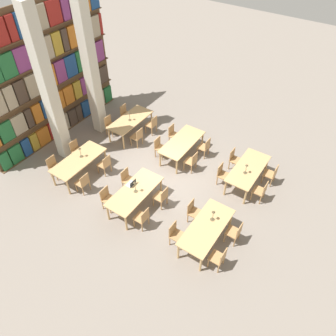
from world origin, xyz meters
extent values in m
plane|color=gray|center=(0.00, 0.00, 0.00)|extent=(40.00, 40.00, 0.00)
cube|color=brown|center=(0.00, 5.43, 2.75)|extent=(6.53, 0.06, 5.50)
cube|color=brown|center=(0.00, 5.43, 0.01)|extent=(6.53, 0.35, 0.03)
cube|color=#236B38|center=(-2.98, 5.39, 0.42)|extent=(0.38, 0.20, 0.77)
cube|color=#236B38|center=(-2.47, 5.39, 0.42)|extent=(0.52, 0.20, 0.77)
cube|color=navy|center=(-1.97, 5.39, 0.42)|extent=(0.36, 0.20, 0.77)
cube|color=#B7932D|center=(-1.56, 5.39, 0.42)|extent=(0.33, 0.20, 0.77)
cube|color=orange|center=(-1.09, 5.39, 0.42)|extent=(0.56, 0.20, 0.77)
cube|color=maroon|center=(-0.55, 5.39, 0.42)|extent=(0.43, 0.20, 0.77)
cube|color=tan|center=(0.03, 5.39, 0.42)|extent=(0.58, 0.20, 0.77)
cube|color=#47382D|center=(0.59, 5.39, 0.42)|extent=(0.43, 0.20, 0.77)
cube|color=#47382D|center=(1.00, 5.39, 0.42)|extent=(0.31, 0.20, 0.77)
cube|color=navy|center=(1.43, 5.39, 0.42)|extent=(0.42, 0.20, 0.77)
cube|color=tan|center=(1.98, 5.39, 0.42)|extent=(0.61, 0.20, 0.77)
cube|color=tan|center=(2.51, 5.39, 0.42)|extent=(0.35, 0.20, 0.77)
cube|color=#236B38|center=(2.98, 5.39, 0.42)|extent=(0.47, 0.20, 0.77)
cube|color=brown|center=(0.00, 5.43, 1.11)|extent=(6.53, 0.35, 0.03)
cube|color=#236B38|center=(-2.49, 5.39, 1.53)|extent=(0.54, 0.20, 0.80)
cube|color=tan|center=(-1.92, 5.39, 1.53)|extent=(0.56, 0.20, 0.80)
cube|color=#47382D|center=(-1.43, 5.39, 1.53)|extent=(0.28, 0.20, 0.80)
cube|color=orange|center=(-1.03, 5.39, 1.53)|extent=(0.40, 0.20, 0.80)
cube|color=navy|center=(-0.61, 5.39, 1.53)|extent=(0.34, 0.20, 0.80)
cube|color=maroon|center=(-0.16, 5.39, 1.53)|extent=(0.42, 0.20, 0.80)
cube|color=orange|center=(0.22, 5.39, 1.53)|extent=(0.28, 0.20, 0.80)
cube|color=orange|center=(0.66, 5.39, 1.53)|extent=(0.50, 0.20, 0.80)
cube|color=#B7932D|center=(1.19, 5.39, 1.53)|extent=(0.39, 0.20, 0.80)
cube|color=#84387A|center=(1.56, 5.39, 1.53)|extent=(0.28, 0.20, 0.80)
cube|color=tan|center=(1.97, 5.39, 1.53)|extent=(0.39, 0.20, 0.80)
cube|color=navy|center=(2.37, 5.39, 1.53)|extent=(0.36, 0.20, 0.80)
cube|color=#47382D|center=(2.86, 5.39, 1.53)|extent=(0.53, 0.20, 0.80)
cube|color=brown|center=(0.00, 5.43, 2.22)|extent=(6.53, 0.35, 0.03)
cube|color=tan|center=(-1.87, 5.39, 2.68)|extent=(0.39, 0.20, 0.89)
cube|color=#47382D|center=(-1.41, 5.39, 2.68)|extent=(0.43, 0.20, 0.89)
cube|color=tan|center=(-0.79, 5.39, 2.68)|extent=(0.66, 0.20, 0.89)
cube|color=orange|center=(-0.07, 5.39, 2.68)|extent=(0.65, 0.20, 0.89)
cube|color=#84387A|center=(0.54, 5.39, 2.68)|extent=(0.49, 0.20, 0.89)
cube|color=navy|center=(1.11, 5.39, 2.68)|extent=(0.58, 0.20, 0.89)
cube|color=#236B38|center=(1.69, 5.39, 2.68)|extent=(0.49, 0.20, 0.89)
cube|color=#84387A|center=(2.19, 5.39, 2.68)|extent=(0.37, 0.20, 0.89)
cube|color=#84387A|center=(2.75, 5.39, 2.68)|extent=(0.65, 0.20, 0.89)
cube|color=brown|center=(0.00, 5.43, 3.32)|extent=(6.53, 0.35, 0.03)
cube|color=#236B38|center=(-1.54, 5.39, 3.77)|extent=(0.57, 0.20, 0.87)
cube|color=#84387A|center=(-0.96, 5.39, 3.77)|extent=(0.55, 0.20, 0.87)
cube|color=#47382D|center=(-0.27, 5.39, 3.77)|extent=(0.68, 0.20, 0.87)
cube|color=tan|center=(0.28, 5.39, 3.77)|extent=(0.32, 0.20, 0.87)
cube|color=#B7932D|center=(0.69, 5.39, 3.77)|extent=(0.41, 0.20, 0.87)
cube|color=#47382D|center=(1.10, 5.39, 3.77)|extent=(0.27, 0.20, 0.87)
cube|color=orange|center=(1.50, 5.39, 3.77)|extent=(0.41, 0.20, 0.87)
cube|color=navy|center=(1.90, 5.39, 3.77)|extent=(0.34, 0.20, 0.87)
cube|color=#84387A|center=(2.34, 5.39, 3.77)|extent=(0.40, 0.20, 0.87)
cube|color=tan|center=(2.82, 5.39, 3.77)|extent=(0.47, 0.20, 0.87)
cube|color=maroon|center=(3.15, 5.39, 3.77)|extent=(0.14, 0.20, 0.87)
cube|color=brown|center=(0.00, 5.43, 4.42)|extent=(6.53, 0.35, 0.03)
cube|color=maroon|center=(-0.95, 5.39, 4.86)|extent=(0.29, 0.20, 0.86)
cube|color=navy|center=(-0.48, 5.39, 4.86)|extent=(0.58, 0.20, 0.86)
cube|color=tan|center=(0.18, 5.39, 4.86)|extent=(0.66, 0.20, 0.86)
cube|color=maroon|center=(0.88, 5.39, 4.86)|extent=(0.62, 0.20, 0.86)
cube|color=#84387A|center=(1.42, 5.39, 4.86)|extent=(0.35, 0.20, 0.86)
cube|color=#84387A|center=(1.98, 5.39, 4.86)|extent=(0.65, 0.20, 0.86)
cube|color=orange|center=(2.54, 5.39, 4.86)|extent=(0.33, 0.20, 0.86)
cube|color=beige|center=(-1.06, 4.11, 3.00)|extent=(0.45, 0.45, 6.00)
cube|color=beige|center=(1.06, 4.11, 3.00)|extent=(0.45, 0.45, 6.00)
cube|color=tan|center=(-1.57, -2.77, 0.74)|extent=(2.16, 0.94, 0.04)
cylinder|color=tan|center=(-2.57, -3.16, 0.36)|extent=(0.07, 0.07, 0.72)
cylinder|color=tan|center=(-0.57, -3.16, 0.36)|extent=(0.07, 0.07, 0.72)
cylinder|color=tan|center=(-2.57, -2.38, 0.36)|extent=(0.07, 0.07, 0.72)
cylinder|color=tan|center=(-0.57, -2.38, 0.36)|extent=(0.07, 0.07, 0.72)
cylinder|color=tan|center=(-2.33, -3.29, 0.20)|extent=(0.04, 0.04, 0.40)
cylinder|color=tan|center=(-1.97, -3.29, 0.20)|extent=(0.04, 0.04, 0.40)
cylinder|color=tan|center=(-2.33, -3.63, 0.20)|extent=(0.04, 0.04, 0.40)
cylinder|color=tan|center=(-1.97, -3.63, 0.20)|extent=(0.04, 0.04, 0.40)
cube|color=tan|center=(-2.15, -3.46, 0.42)|extent=(0.42, 0.40, 0.04)
cube|color=tan|center=(-2.15, -3.64, 0.65)|extent=(0.40, 0.03, 0.42)
cylinder|color=tan|center=(-1.97, -2.25, 0.20)|extent=(0.04, 0.04, 0.40)
cylinder|color=tan|center=(-2.33, -2.25, 0.20)|extent=(0.04, 0.04, 0.40)
cylinder|color=tan|center=(-1.97, -1.91, 0.20)|extent=(0.04, 0.04, 0.40)
cylinder|color=tan|center=(-2.33, -1.91, 0.20)|extent=(0.04, 0.04, 0.40)
cube|color=tan|center=(-2.15, -2.08, 0.42)|extent=(0.42, 0.40, 0.04)
cube|color=tan|center=(-2.15, -1.89, 0.65)|extent=(0.40, 0.03, 0.42)
cylinder|color=tan|center=(-1.24, -3.29, 0.20)|extent=(0.04, 0.04, 0.40)
cylinder|color=tan|center=(-0.88, -3.29, 0.20)|extent=(0.04, 0.04, 0.40)
cylinder|color=tan|center=(-1.24, -3.63, 0.20)|extent=(0.04, 0.04, 0.40)
cylinder|color=tan|center=(-0.88, -3.63, 0.20)|extent=(0.04, 0.04, 0.40)
cube|color=tan|center=(-1.06, -3.46, 0.42)|extent=(0.42, 0.40, 0.04)
cube|color=tan|center=(-1.06, -3.64, 0.65)|extent=(0.40, 0.03, 0.42)
cylinder|color=tan|center=(-0.88, -2.25, 0.20)|extent=(0.04, 0.04, 0.40)
cylinder|color=tan|center=(-1.24, -2.25, 0.20)|extent=(0.04, 0.04, 0.40)
cylinder|color=tan|center=(-0.88, -1.91, 0.20)|extent=(0.04, 0.04, 0.40)
cylinder|color=tan|center=(-1.24, -1.91, 0.20)|extent=(0.04, 0.04, 0.40)
cube|color=tan|center=(-1.06, -2.08, 0.42)|extent=(0.42, 0.40, 0.04)
cube|color=tan|center=(-1.06, -1.89, 0.65)|extent=(0.40, 0.03, 0.42)
cylinder|color=brown|center=(-1.23, -2.78, 0.77)|extent=(0.14, 0.14, 0.01)
cylinder|color=brown|center=(-1.23, -2.78, 0.95)|extent=(0.02, 0.02, 0.35)
cone|color=brown|center=(-1.23, -2.78, 1.15)|extent=(0.11, 0.11, 0.07)
cube|color=tan|center=(1.57, -2.76, 0.74)|extent=(2.16, 0.94, 0.04)
cylinder|color=tan|center=(0.57, -3.15, 0.36)|extent=(0.07, 0.07, 0.72)
cylinder|color=tan|center=(2.57, -3.15, 0.36)|extent=(0.07, 0.07, 0.72)
cylinder|color=tan|center=(0.57, -2.37, 0.36)|extent=(0.07, 0.07, 0.72)
cylinder|color=tan|center=(2.57, -2.37, 0.36)|extent=(0.07, 0.07, 0.72)
cylinder|color=tan|center=(0.87, -3.28, 0.20)|extent=(0.04, 0.04, 0.40)
cylinder|color=tan|center=(1.23, -3.28, 0.20)|extent=(0.04, 0.04, 0.40)
cylinder|color=tan|center=(0.87, -3.62, 0.20)|extent=(0.04, 0.04, 0.40)
cylinder|color=tan|center=(1.23, -3.62, 0.20)|extent=(0.04, 0.04, 0.40)
cube|color=tan|center=(1.05, -3.45, 0.42)|extent=(0.42, 0.40, 0.04)
cube|color=tan|center=(1.05, -3.64, 0.65)|extent=(0.40, 0.03, 0.42)
cylinder|color=tan|center=(1.23, -2.24, 0.20)|extent=(0.04, 0.04, 0.40)
cylinder|color=tan|center=(0.87, -2.24, 0.20)|extent=(0.04, 0.04, 0.40)
cylinder|color=tan|center=(1.23, -1.90, 0.20)|extent=(0.04, 0.04, 0.40)
cylinder|color=tan|center=(0.87, -1.90, 0.20)|extent=(0.04, 0.04, 0.40)
cube|color=tan|center=(1.05, -2.07, 0.42)|extent=(0.42, 0.40, 0.04)
cube|color=tan|center=(1.05, -1.89, 0.65)|extent=(0.40, 0.03, 0.42)
cylinder|color=tan|center=(1.88, -3.28, 0.20)|extent=(0.04, 0.04, 0.40)
cylinder|color=tan|center=(2.24, -3.28, 0.20)|extent=(0.04, 0.04, 0.40)
cylinder|color=tan|center=(1.88, -3.62, 0.20)|extent=(0.04, 0.04, 0.40)
cylinder|color=tan|center=(2.24, -3.62, 0.20)|extent=(0.04, 0.04, 0.40)
cube|color=tan|center=(2.06, -3.45, 0.42)|extent=(0.42, 0.40, 0.04)
cube|color=tan|center=(2.06, -3.64, 0.65)|extent=(0.40, 0.03, 0.42)
cylinder|color=tan|center=(2.24, -2.24, 0.20)|extent=(0.04, 0.04, 0.40)
cylinder|color=tan|center=(1.88, -2.24, 0.20)|extent=(0.04, 0.04, 0.40)
cylinder|color=tan|center=(2.24, -1.90, 0.20)|extent=(0.04, 0.04, 0.40)
cylinder|color=tan|center=(1.88, -1.90, 0.20)|extent=(0.04, 0.04, 0.40)
cube|color=tan|center=(2.06, -2.07, 0.42)|extent=(0.42, 0.40, 0.04)
cube|color=tan|center=(2.06, -1.89, 0.65)|extent=(0.40, 0.03, 0.42)
cylinder|color=brown|center=(1.27, -2.77, 0.77)|extent=(0.14, 0.14, 0.01)
cylinder|color=brown|center=(1.27, -2.77, 0.95)|extent=(0.02, 0.02, 0.34)
cone|color=brown|center=(1.27, -2.77, 1.15)|extent=(0.11, 0.11, 0.07)
cube|color=tan|center=(-1.63, -0.01, 0.74)|extent=(2.16, 0.94, 0.04)
cylinder|color=tan|center=(-2.63, -0.40, 0.36)|extent=(0.07, 0.07, 0.72)
cylinder|color=tan|center=(-0.63, -0.40, 0.36)|extent=(0.07, 0.07, 0.72)
cylinder|color=tan|center=(-2.63, 0.37, 0.36)|extent=(0.07, 0.07, 0.72)
cylinder|color=tan|center=(-0.63, 0.37, 0.36)|extent=(0.07, 0.07, 0.72)
cylinder|color=tan|center=(-2.40, -0.53, 0.20)|extent=(0.04, 0.04, 0.40)
cylinder|color=tan|center=(-2.04, -0.53, 0.20)|extent=(0.04, 0.04, 0.40)
cylinder|color=tan|center=(-2.40, -0.87, 0.20)|extent=(0.04, 0.04, 0.40)
cylinder|color=tan|center=(-2.04, -0.87, 0.20)|extent=(0.04, 0.04, 0.40)
cube|color=tan|center=(-2.22, -0.70, 0.42)|extent=(0.42, 0.40, 0.04)
cube|color=tan|center=(-2.22, -0.89, 0.65)|extent=(0.40, 0.03, 0.42)
cylinder|color=tan|center=(-2.04, 0.50, 0.20)|extent=(0.04, 0.04, 0.40)
cylinder|color=tan|center=(-2.40, 0.50, 0.20)|extent=(0.04, 0.04, 0.40)
cylinder|color=tan|center=(-2.04, 0.84, 0.20)|extent=(0.04, 0.04, 0.40)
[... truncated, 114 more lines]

